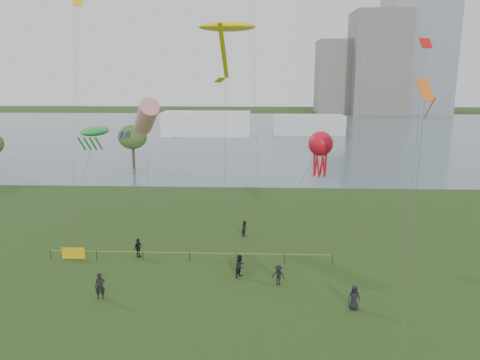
{
  "coord_description": "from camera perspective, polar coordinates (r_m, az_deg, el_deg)",
  "views": [
    {
      "loc": [
        1.37,
        -23.0,
        15.59
      ],
      "look_at": [
        0.0,
        10.0,
        8.0
      ],
      "focal_mm": 35.0,
      "sensor_mm": 36.0,
      "label": 1
    }
  ],
  "objects": [
    {
      "name": "pavilion_right",
      "position": [
        122.36,
        8.34,
        6.67
      ],
      "size": [
        18.0,
        7.0,
        5.0
      ],
      "primitive_type": "cube",
      "color": "silver",
      "rests_on": "ground_plane"
    },
    {
      "name": "pavilion_left",
      "position": [
        119.42,
        -4.09,
        6.86
      ],
      "size": [
        22.0,
        8.0,
        6.0
      ],
      "primitive_type": "cube",
      "color": "white",
      "rests_on": "ground_plane"
    },
    {
      "name": "spectator_f",
      "position": [
        35.09,
        -16.7,
        -12.29
      ],
      "size": [
        0.79,
        0.62,
        1.91
      ],
      "primitive_type": "imported",
      "rotation": [
        0.0,
        0.0,
        0.26
      ],
      "color": "black",
      "rests_on": "ground_plane"
    },
    {
      "name": "building_mid",
      "position": [
        190.34,
        16.4,
        13.46
      ],
      "size": [
        20.0,
        20.0,
        38.0
      ],
      "primitive_type": "cube",
      "color": "slate",
      "rests_on": "ground_plane"
    },
    {
      "name": "spectator_d",
      "position": [
        33.29,
        13.73,
        -13.73
      ],
      "size": [
        0.85,
        0.58,
        1.7
      ],
      "primitive_type": "imported",
      "rotation": [
        0.0,
        0.0,
        0.04
      ],
      "color": "black",
      "rests_on": "ground_plane"
    },
    {
      "name": "kite_stingray",
      "position": [
        43.67,
        -1.62,
        18.09
      ],
      "size": [
        5.16,
        11.27,
        19.99
      ],
      "rotation": [
        0.0,
        0.0,
        0.35
      ],
      "color": "#3F3F42"
    },
    {
      "name": "spectator_a",
      "position": [
        36.99,
        0.03,
        -10.44
      ],
      "size": [
        1.05,
        1.12,
        1.82
      ],
      "primitive_type": "imported",
      "rotation": [
        0.0,
        0.0,
        1.02
      ],
      "color": "black",
      "rests_on": "ground_plane"
    },
    {
      "name": "kite_octopus",
      "position": [
        41.16,
        9.8,
        4.28
      ],
      "size": [
        7.12,
        6.05,
        10.69
      ],
      "rotation": [
        0.0,
        0.0,
        0.28
      ],
      "color": "#3F3F42"
    },
    {
      "name": "lake",
      "position": [
        123.99,
        1.73,
        5.72
      ],
      "size": [
        400.0,
        120.0,
        0.08
      ],
      "primitive_type": "cube",
      "color": "slate",
      "rests_on": "ground_plane"
    },
    {
      "name": "kite_delta",
      "position": [
        29.17,
        21.61,
        8.75
      ],
      "size": [
        4.49,
        11.17,
        15.27
      ],
      "rotation": [
        0.0,
        0.0,
        -0.36
      ],
      "color": "#3F3F42"
    },
    {
      "name": "kite_windsock",
      "position": [
        46.67,
        -11.39,
        7.56
      ],
      "size": [
        4.29,
        7.27,
        13.36
      ],
      "rotation": [
        0.0,
        0.0,
        0.33
      ],
      "color": "#3F3F42"
    },
    {
      "name": "building_low",
      "position": [
        193.45,
        11.76,
        12.21
      ],
      "size": [
        16.0,
        18.0,
        28.0
      ],
      "primitive_type": "cube",
      "color": "slate",
      "rests_on": "ground_plane"
    },
    {
      "name": "spectator_b",
      "position": [
        35.87,
        4.71,
        -11.48
      ],
      "size": [
        1.16,
        0.93,
        1.57
      ],
      "primitive_type": "imported",
      "rotation": [
        0.0,
        0.0,
        -0.4
      ],
      "color": "black",
      "rests_on": "ground_plane"
    },
    {
      "name": "spectator_g",
      "position": [
        45.79,
        0.61,
        -5.93
      ],
      "size": [
        0.9,
        0.95,
        1.56
      ],
      "primitive_type": "imported",
      "rotation": [
        0.0,
        0.0,
        1.03
      ],
      "color": "black",
      "rests_on": "ground_plane"
    },
    {
      "name": "fence",
      "position": [
        41.57,
        -14.62,
        -8.7
      ],
      "size": [
        24.07,
        0.07,
        1.05
      ],
      "color": "black",
      "rests_on": "ground_plane"
    },
    {
      "name": "trees",
      "position": [
        78.98,
        -25.38,
        4.39
      ],
      "size": [
        29.51,
        14.61,
        8.27
      ],
      "color": "#3B2D1B",
      "rests_on": "ground_plane"
    },
    {
      "name": "kite_creature",
      "position": [
        48.02,
        -17.26,
        5.68
      ],
      "size": [
        2.54,
        8.8,
        10.46
      ],
      "rotation": [
        0.0,
        0.0,
        -0.4
      ],
      "color": "#3F3F42"
    },
    {
      "name": "spectator_c",
      "position": [
        41.72,
        -12.31,
        -8.09
      ],
      "size": [
        0.78,
        1.05,
        1.66
      ],
      "primitive_type": "imported",
      "rotation": [
        0.0,
        0.0,
        1.13
      ],
      "color": "black",
      "rests_on": "ground_plane"
    }
  ]
}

